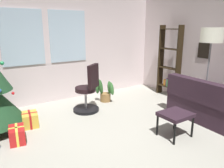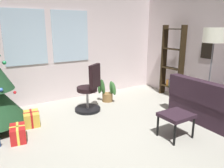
{
  "view_description": "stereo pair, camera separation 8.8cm",
  "coord_description": "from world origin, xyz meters",
  "px_view_note": "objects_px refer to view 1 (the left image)",
  "views": [
    {
      "loc": [
        -1.92,
        -2.37,
        1.79
      ],
      "look_at": [
        -0.14,
        0.31,
        0.93
      ],
      "focal_mm": 34.66,
      "sensor_mm": 36.0,
      "label": 1
    },
    {
      "loc": [
        -1.85,
        -2.42,
        1.79
      ],
      "look_at": [
        -0.14,
        0.31,
        0.93
      ],
      "focal_mm": 34.66,
      "sensor_mm": 36.0,
      "label": 2
    }
  ],
  "objects_px": {
    "gift_box_red": "(17,135)",
    "potted_plant": "(105,92)",
    "office_chair": "(88,93)",
    "bookshelf": "(170,65)",
    "floor_lamp": "(211,40)",
    "gift_box_gold": "(30,120)",
    "footstool": "(176,116)"
  },
  "relations": [
    {
      "from": "bookshelf",
      "to": "potted_plant",
      "type": "xyz_separation_m",
      "value": [
        -1.66,
        0.5,
        -0.6
      ]
    },
    {
      "from": "gift_box_gold",
      "to": "bookshelf",
      "type": "bearing_deg",
      "value": -2.06
    },
    {
      "from": "bookshelf",
      "to": "floor_lamp",
      "type": "distance_m",
      "value": 1.53
    },
    {
      "from": "office_chair",
      "to": "gift_box_red",
      "type": "bearing_deg",
      "value": -160.92
    },
    {
      "from": "gift_box_gold",
      "to": "gift_box_red",
      "type": "bearing_deg",
      "value": -122.94
    },
    {
      "from": "potted_plant",
      "to": "gift_box_gold",
      "type": "bearing_deg",
      "value": -168.67
    },
    {
      "from": "gift_box_gold",
      "to": "office_chair",
      "type": "bearing_deg",
      "value": 2.4
    },
    {
      "from": "gift_box_gold",
      "to": "potted_plant",
      "type": "distance_m",
      "value": 1.91
    },
    {
      "from": "floor_lamp",
      "to": "potted_plant",
      "type": "relative_size",
      "value": 3.01
    },
    {
      "from": "office_chair",
      "to": "floor_lamp",
      "type": "distance_m",
      "value": 2.69
    },
    {
      "from": "gift_box_red",
      "to": "bookshelf",
      "type": "distance_m",
      "value": 3.92
    },
    {
      "from": "footstool",
      "to": "gift_box_gold",
      "type": "height_order",
      "value": "footstool"
    },
    {
      "from": "floor_lamp",
      "to": "footstool",
      "type": "bearing_deg",
      "value": -166.49
    },
    {
      "from": "footstool",
      "to": "potted_plant",
      "type": "height_order",
      "value": "potted_plant"
    },
    {
      "from": "gift_box_gold",
      "to": "office_chair",
      "type": "height_order",
      "value": "office_chair"
    },
    {
      "from": "footstool",
      "to": "gift_box_red",
      "type": "relative_size",
      "value": 1.31
    },
    {
      "from": "gift_box_red",
      "to": "potted_plant",
      "type": "relative_size",
      "value": 0.64
    },
    {
      "from": "gift_box_gold",
      "to": "potted_plant",
      "type": "height_order",
      "value": "potted_plant"
    },
    {
      "from": "bookshelf",
      "to": "floor_lamp",
      "type": "height_order",
      "value": "bookshelf"
    },
    {
      "from": "gift_box_red",
      "to": "potted_plant",
      "type": "bearing_deg",
      "value": 21.49
    },
    {
      "from": "office_chair",
      "to": "bookshelf",
      "type": "height_order",
      "value": "bookshelf"
    },
    {
      "from": "gift_box_red",
      "to": "floor_lamp",
      "type": "distance_m",
      "value": 3.88
    },
    {
      "from": "gift_box_red",
      "to": "gift_box_gold",
      "type": "relative_size",
      "value": 0.99
    },
    {
      "from": "gift_box_red",
      "to": "bookshelf",
      "type": "relative_size",
      "value": 0.21
    },
    {
      "from": "gift_box_gold",
      "to": "office_chair",
      "type": "distance_m",
      "value": 1.27
    },
    {
      "from": "gift_box_red",
      "to": "office_chair",
      "type": "distance_m",
      "value": 1.67
    },
    {
      "from": "footstool",
      "to": "bookshelf",
      "type": "height_order",
      "value": "bookshelf"
    },
    {
      "from": "gift_box_red",
      "to": "office_chair",
      "type": "xyz_separation_m",
      "value": [
        1.55,
        0.54,
        0.29
      ]
    },
    {
      "from": "gift_box_gold",
      "to": "footstool",
      "type": "bearing_deg",
      "value": -42.08
    },
    {
      "from": "office_chair",
      "to": "potted_plant",
      "type": "relative_size",
      "value": 1.76
    },
    {
      "from": "gift_box_gold",
      "to": "potted_plant",
      "type": "relative_size",
      "value": 0.65
    },
    {
      "from": "office_chair",
      "to": "floor_lamp",
      "type": "relative_size",
      "value": 0.59
    }
  ]
}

